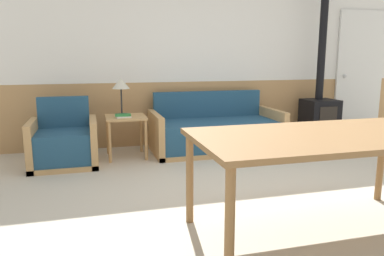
# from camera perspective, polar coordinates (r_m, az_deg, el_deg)

# --- Properties ---
(ground_plane) EXTENTS (16.00, 16.00, 0.00)m
(ground_plane) POSITION_cam_1_polar(r_m,az_deg,el_deg) (3.58, 13.57, -11.09)
(ground_plane) COLOR beige
(wall_back) EXTENTS (7.20, 0.06, 2.70)m
(wall_back) POSITION_cam_1_polar(r_m,az_deg,el_deg) (5.76, 1.30, 11.13)
(wall_back) COLOR tan
(wall_back) RESTS_ON ground_plane
(couch) EXTENTS (1.81, 0.89, 0.81)m
(couch) POSITION_cam_1_polar(r_m,az_deg,el_deg) (5.34, 3.62, -0.72)
(couch) COLOR tan
(couch) RESTS_ON ground_plane
(armchair) EXTENTS (0.79, 0.73, 0.82)m
(armchair) POSITION_cam_1_polar(r_m,az_deg,el_deg) (4.86, -18.91, -2.37)
(armchair) COLOR tan
(armchair) RESTS_ON ground_plane
(side_table) EXTENTS (0.52, 0.52, 0.55)m
(side_table) POSITION_cam_1_polar(r_m,az_deg,el_deg) (5.00, -10.05, 0.72)
(side_table) COLOR tan
(side_table) RESTS_ON ground_plane
(table_lamp) EXTENTS (0.23, 0.23, 0.49)m
(table_lamp) POSITION_cam_1_polar(r_m,az_deg,el_deg) (5.03, -10.78, 6.36)
(table_lamp) COLOR #262628
(table_lamp) RESTS_ON side_table
(book_stack) EXTENTS (0.21, 0.16, 0.04)m
(book_stack) POSITION_cam_1_polar(r_m,az_deg,el_deg) (4.88, -10.44, 1.85)
(book_stack) COLOR white
(book_stack) RESTS_ON side_table
(dining_table) EXTENTS (1.95, 1.00, 0.77)m
(dining_table) POSITION_cam_1_polar(r_m,az_deg,el_deg) (2.90, 19.75, -2.09)
(dining_table) COLOR olive
(dining_table) RESTS_ON ground_plane
(wood_stove) EXTENTS (0.50, 0.46, 2.54)m
(wood_stove) POSITION_cam_1_polar(r_m,az_deg,el_deg) (6.23, 18.91, 3.45)
(wood_stove) COLOR black
(wood_stove) RESTS_ON ground_plane
(entry_door) EXTENTS (0.91, 0.09, 2.08)m
(entry_door) POSITION_cam_1_polar(r_m,az_deg,el_deg) (7.07, 24.14, 7.62)
(entry_door) COLOR white
(entry_door) RESTS_ON ground_plane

